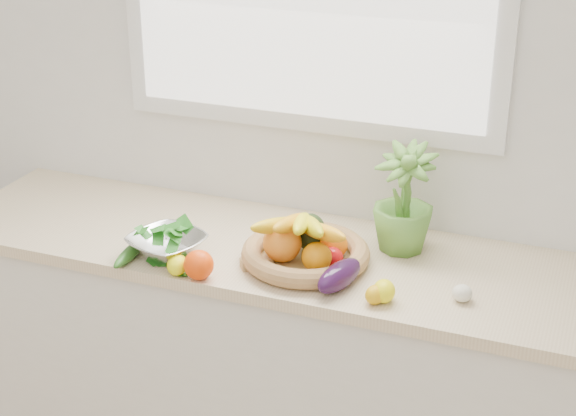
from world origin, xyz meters
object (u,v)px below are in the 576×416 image
at_px(potted_herb, 404,198).
at_px(colander_with_spinach, 167,240).
at_px(eggplant, 340,276).
at_px(cucumber, 131,252).
at_px(apple, 332,258).
at_px(fruit_basket, 305,247).

relative_size(potted_herb, colander_with_spinach, 1.23).
relative_size(eggplant, cucumber, 0.90).
distance_m(apple, colander_with_spinach, 0.51).
height_order(apple, fruit_basket, fruit_basket).
xyz_separation_m(apple, cucumber, (-0.60, -0.16, -0.01)).
bearing_deg(eggplant, cucumber, -175.55).
xyz_separation_m(cucumber, colander_with_spinach, (0.10, 0.04, 0.04)).
height_order(apple, potted_herb, potted_herb).
bearing_deg(apple, cucumber, -165.51).
height_order(cucumber, potted_herb, potted_herb).
distance_m(eggplant, colander_with_spinach, 0.56).
distance_m(apple, fruit_basket, 0.09).
bearing_deg(fruit_basket, eggplant, -36.23).
distance_m(potted_herb, colander_with_spinach, 0.74).
xyz_separation_m(potted_herb, fruit_basket, (-0.25, -0.20, -0.12)).
bearing_deg(cucumber, apple, 14.49).
relative_size(apple, eggplant, 0.35).
bearing_deg(fruit_basket, potted_herb, 38.27).
bearing_deg(eggplant, potted_herb, 71.18).
bearing_deg(cucumber, eggplant, 4.45).
relative_size(potted_herb, fruit_basket, 0.73).
bearing_deg(colander_with_spinach, eggplant, 0.91).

